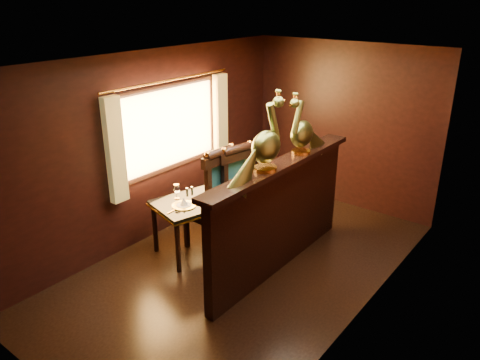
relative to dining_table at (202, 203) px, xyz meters
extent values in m
plane|color=black|center=(0.70, -0.06, -0.64)|extent=(5.00, 5.00, 0.00)
cube|color=black|center=(0.70, 2.44, 0.61)|extent=(3.00, 0.04, 2.50)
cube|color=black|center=(0.70, -2.56, 0.61)|extent=(3.00, 0.04, 2.50)
cube|color=black|center=(-0.80, -0.06, 0.61)|extent=(0.04, 5.00, 2.50)
cube|color=black|center=(2.20, -0.06, 0.61)|extent=(0.04, 5.00, 2.50)
cube|color=beige|center=(0.70, -0.06, 1.86)|extent=(3.00, 5.00, 0.04)
cube|color=#FFC672|center=(-0.79, 0.24, 0.81)|extent=(0.01, 1.70, 1.05)
cube|color=gold|center=(-0.70, -0.73, 0.76)|extent=(0.10, 0.22, 1.30)
cube|color=gold|center=(-0.70, 1.21, 0.76)|extent=(0.10, 0.22, 1.30)
cylinder|color=#C8852A|center=(-0.72, 0.24, 1.45)|extent=(0.03, 2.20, 0.03)
cube|color=black|center=(1.03, 0.24, 0.01)|extent=(0.12, 2.60, 1.30)
cube|color=#313518|center=(0.96, 0.24, 0.06)|extent=(0.02, 2.20, 0.95)
cube|color=black|center=(1.03, 0.24, 0.69)|extent=(0.26, 2.70, 0.06)
cube|color=black|center=(0.00, -0.01, 0.05)|extent=(1.01, 1.34, 0.04)
cube|color=#C8852A|center=(0.00, -0.01, 0.02)|extent=(1.03, 1.36, 0.02)
cylinder|color=black|center=(-0.43, -0.44, -0.32)|extent=(0.06, 0.06, 0.65)
cylinder|color=black|center=(0.15, -0.60, -0.32)|extent=(0.06, 0.06, 0.65)
cylinder|color=black|center=(-0.14, 0.59, -0.32)|extent=(0.06, 0.06, 0.65)
cylinder|color=black|center=(0.43, 0.43, -0.32)|extent=(0.06, 0.06, 0.65)
cylinder|color=gold|center=(-0.02, -0.30, 0.08)|extent=(0.30, 0.30, 0.01)
cone|color=white|center=(-0.02, -0.30, 0.13)|extent=(0.11, 0.11, 0.10)
cylinder|color=gold|center=(0.11, 0.28, 0.08)|extent=(0.30, 0.30, 0.01)
cone|color=white|center=(0.11, 0.28, 0.13)|extent=(0.11, 0.11, 0.10)
cylinder|color=silver|center=(-0.29, 0.03, 0.10)|extent=(0.03, 0.03, 0.06)
cylinder|color=silver|center=(-0.26, 0.10, 0.10)|extent=(0.03, 0.03, 0.06)
cube|color=black|center=(0.03, 0.08, -0.16)|extent=(0.54, 0.54, 0.07)
cube|color=#14515A|center=(0.03, 0.08, -0.11)|extent=(0.48, 0.48, 0.05)
cube|color=#14515A|center=(0.25, 0.07, 0.26)|extent=(0.06, 0.40, 0.65)
cube|color=black|center=(-0.19, -0.11, -0.42)|extent=(0.05, 0.05, 0.45)
cube|color=black|center=(0.23, -0.14, -0.42)|extent=(0.05, 0.05, 0.45)
cube|color=black|center=(-0.16, 0.30, -0.42)|extent=(0.05, 0.05, 0.45)
cube|color=black|center=(0.26, 0.28, -0.42)|extent=(0.05, 0.05, 0.45)
sphere|color=#C8852A|center=(0.24, -0.14, 0.75)|extent=(0.08, 0.08, 0.08)
sphere|color=#C8852A|center=(0.27, 0.28, 0.75)|extent=(0.08, 0.08, 0.08)
cube|color=black|center=(0.12, 0.34, -0.16)|extent=(0.59, 0.59, 0.07)
cube|color=#14515A|center=(0.12, 0.34, -0.11)|extent=(0.53, 0.53, 0.05)
cube|color=#14515A|center=(0.34, 0.30, 0.26)|extent=(0.11, 0.40, 0.65)
cube|color=black|center=(-0.12, 0.18, -0.42)|extent=(0.05, 0.05, 0.45)
cube|color=black|center=(0.29, 0.10, -0.42)|extent=(0.05, 0.05, 0.45)
cube|color=black|center=(-0.05, 0.59, -0.42)|extent=(0.05, 0.05, 0.45)
cube|color=black|center=(0.36, 0.51, -0.42)|extent=(0.05, 0.05, 0.45)
sphere|color=#C8852A|center=(0.30, 0.10, 0.75)|extent=(0.08, 0.08, 0.08)
sphere|color=#C8852A|center=(0.37, 0.51, 0.75)|extent=(0.08, 0.08, 0.08)
camera|label=1|loc=(3.70, -3.97, 2.51)|focal=35.00mm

